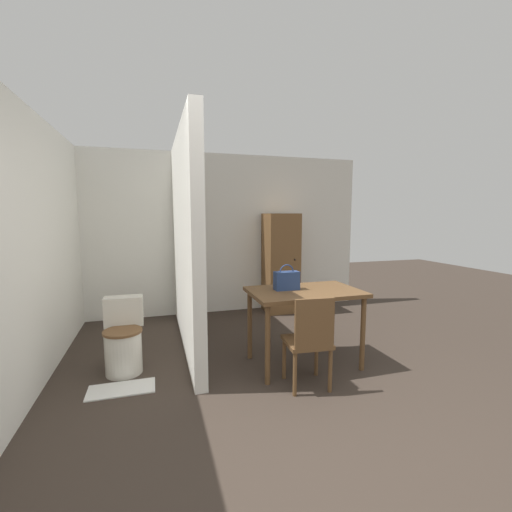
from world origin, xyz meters
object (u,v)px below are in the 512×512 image
toilet (124,340)px  wooden_cabinet (281,263)px  dining_table (305,299)px  wooden_chair (309,339)px  handbag (287,280)px

toilet → wooden_cabinet: (2.27, 1.56, 0.47)m
dining_table → wooden_cabinet: (0.48, 1.94, 0.09)m
dining_table → toilet: (-1.79, 0.39, -0.38)m
wooden_chair → handbag: handbag is taller
toilet → handbag: size_ratio=2.71×
dining_table → wooden_chair: 0.57m
handbag → toilet: bearing=169.0°
toilet → handbag: (1.62, -0.31, 0.57)m
wooden_cabinet → dining_table: bearing=-103.8°
toilet → wooden_cabinet: bearing=34.5°
wooden_chair → handbag: 0.70m
toilet → handbag: handbag is taller
wooden_chair → wooden_cabinet: size_ratio=0.54×
toilet → wooden_cabinet: 2.79m
wooden_chair → wooden_cabinet: wooden_cabinet is taller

